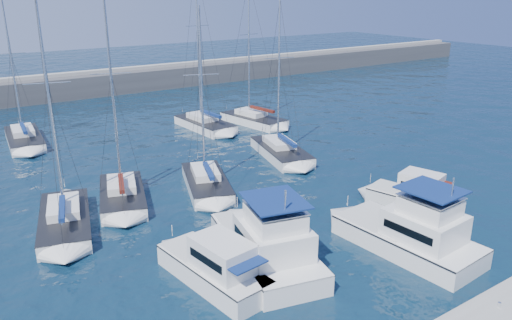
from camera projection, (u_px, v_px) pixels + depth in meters
ground at (336, 229)px, 32.08m from camera, size 220.00×220.00×0.00m
breakwater at (91, 87)px, 72.39m from camera, size 160.00×6.00×4.45m
dock at (498, 312)px, 23.39m from camera, size 40.00×2.20×0.60m
dock_cleat_centre at (499, 305)px, 23.25m from camera, size 0.16×0.16×0.25m
motor_yacht_port_outer at (216, 268)px, 25.83m from camera, size 3.39×7.32×3.20m
motor_yacht_port_inner at (268, 246)px, 27.73m from camera, size 5.86×9.68×4.69m
motor_yacht_stbd_inner at (413, 235)px, 28.95m from camera, size 4.36×8.76×4.69m
motor_yacht_stbd_outer at (413, 197)px, 34.66m from camera, size 3.81×6.07×3.20m
sailboat_mid_a at (65, 220)px, 32.18m from camera, size 5.05×8.79×14.85m
sailboat_mid_b at (122, 195)px, 35.99m from camera, size 5.18×8.00×14.74m
sailboat_mid_c at (206, 183)px, 38.37m from camera, size 5.38×8.22×13.92m
sailboat_mid_d at (281, 151)px, 45.73m from camera, size 5.14×8.73×14.21m
sailboat_back_a at (24, 139)px, 49.56m from camera, size 3.80×8.91×14.03m
sailboat_back_b at (205, 124)px, 54.80m from camera, size 3.65×8.36×17.68m
sailboat_back_c at (254, 119)px, 56.71m from camera, size 4.42×8.44×15.93m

